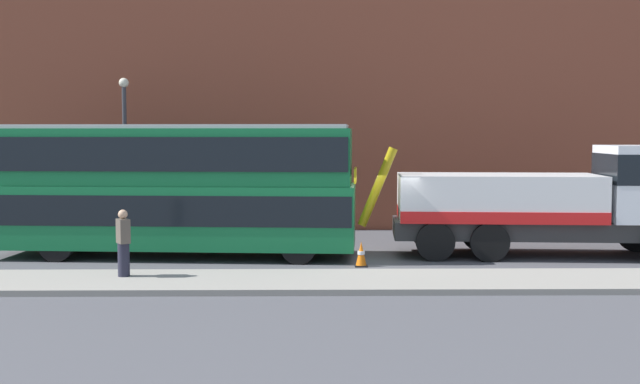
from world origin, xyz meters
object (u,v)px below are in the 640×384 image
at_px(recovery_tow_truck, 556,200).
at_px(traffic_cone_near_bus, 361,255).
at_px(street_lamp, 125,142).
at_px(pedestrian_onlooker, 123,244).
at_px(double_decker_bus, 175,185).

distance_m(recovery_tow_truck, traffic_cone_near_bus, 6.53).
height_order(recovery_tow_truck, street_lamp, street_lamp).
bearing_deg(pedestrian_onlooker, traffic_cone_near_bus, -11.17).
relative_size(traffic_cone_near_bus, street_lamp, 0.12).
distance_m(recovery_tow_truck, street_lamp, 15.38).
height_order(double_decker_bus, traffic_cone_near_bus, double_decker_bus).
bearing_deg(double_decker_bus, street_lamp, 122.41).
height_order(recovery_tow_truck, pedestrian_onlooker, recovery_tow_truck).
xyz_separation_m(recovery_tow_truck, double_decker_bus, (-11.72, 0.04, 0.47)).
distance_m(double_decker_bus, traffic_cone_near_bus, 6.17).
relative_size(pedestrian_onlooker, street_lamp, 0.29).
xyz_separation_m(double_decker_bus, street_lamp, (-2.69, 5.05, 1.24)).
height_order(recovery_tow_truck, traffic_cone_near_bus, recovery_tow_truck).
bearing_deg(double_decker_bus, pedestrian_onlooker, -94.49).
xyz_separation_m(traffic_cone_near_bus, street_lamp, (-8.29, 6.85, 3.13)).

